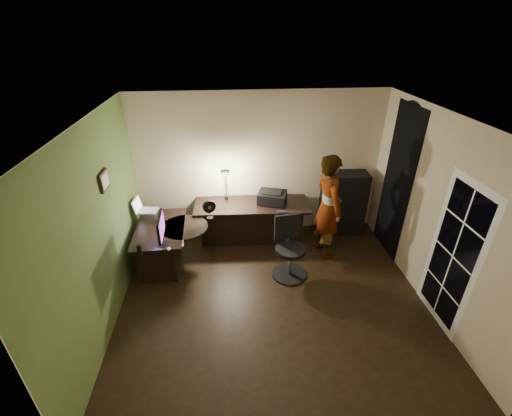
{
  "coord_description": "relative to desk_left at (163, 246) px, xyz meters",
  "views": [
    {
      "loc": [
        -0.61,
        -3.83,
        3.71
      ],
      "look_at": [
        -0.15,
        1.05,
        1.0
      ],
      "focal_mm": 24.0,
      "sensor_mm": 36.0,
      "label": 1
    }
  ],
  "objects": [
    {
      "name": "floor",
      "position": [
        1.73,
        -1.02,
        -0.37
      ],
      "size": [
        4.5,
        4.0,
        0.01
      ],
      "primitive_type": "cube",
      "color": "black",
      "rests_on": "ground"
    },
    {
      "name": "ceiling",
      "position": [
        1.73,
        -1.02,
        2.34
      ],
      "size": [
        4.5,
        4.0,
        0.01
      ],
      "primitive_type": "cube",
      "color": "silver",
      "rests_on": "floor"
    },
    {
      "name": "wall_back",
      "position": [
        1.73,
        0.99,
        0.98
      ],
      "size": [
        4.5,
        0.01,
        2.7
      ],
      "primitive_type": "cube",
      "color": "#CAB794",
      "rests_on": "floor"
    },
    {
      "name": "wall_front",
      "position": [
        1.73,
        -3.02,
        0.98
      ],
      "size": [
        4.5,
        0.01,
        2.7
      ],
      "primitive_type": "cube",
      "color": "#CAB794",
      "rests_on": "floor"
    },
    {
      "name": "wall_left",
      "position": [
        -0.53,
        -1.02,
        0.98
      ],
      "size": [
        0.01,
        4.0,
        2.7
      ],
      "primitive_type": "cube",
      "color": "#CAB794",
      "rests_on": "floor"
    },
    {
      "name": "wall_right",
      "position": [
        3.98,
        -1.02,
        0.98
      ],
      "size": [
        0.01,
        4.0,
        2.7
      ],
      "primitive_type": "cube",
      "color": "#CAB794",
      "rests_on": "floor"
    },
    {
      "name": "green_wall_overlay",
      "position": [
        -0.51,
        -1.02,
        0.98
      ],
      "size": [
        0.0,
        4.0,
        2.7
      ],
      "primitive_type": "cube",
      "color": "#4E672D",
      "rests_on": "floor"
    },
    {
      "name": "arched_doorway",
      "position": [
        3.97,
        0.13,
        0.93
      ],
      "size": [
        0.01,
        0.9,
        2.6
      ],
      "primitive_type": "cube",
      "color": "black",
      "rests_on": "floor"
    },
    {
      "name": "french_door",
      "position": [
        3.96,
        -1.57,
        0.68
      ],
      "size": [
        0.02,
        0.92,
        2.1
      ],
      "primitive_type": "cube",
      "color": "white",
      "rests_on": "floor"
    },
    {
      "name": "framed_picture",
      "position": [
        -0.49,
        -0.57,
        1.48
      ],
      "size": [
        0.04,
        0.3,
        0.25
      ],
      "primitive_type": "cube",
      "color": "black",
      "rests_on": "wall_left"
    },
    {
      "name": "desk_left",
      "position": [
        0.0,
        0.0,
        0.0
      ],
      "size": [
        0.82,
        1.29,
        0.73
      ],
      "primitive_type": "cube",
      "rotation": [
        0.0,
        0.0,
        0.03
      ],
      "color": "black",
      "rests_on": "floor"
    },
    {
      "name": "desk_right",
      "position": [
        1.55,
        0.59,
        0.02
      ],
      "size": [
        2.1,
        0.82,
        0.77
      ],
      "primitive_type": "cube",
      "rotation": [
        0.0,
        0.0,
        -0.05
      ],
      "color": "black",
      "rests_on": "floor"
    },
    {
      "name": "cabinet",
      "position": [
        3.32,
        0.76,
        0.25
      ],
      "size": [
        0.84,
        0.44,
        1.23
      ],
      "primitive_type": "cube",
      "rotation": [
        0.0,
        0.0,
        -0.04
      ],
      "color": "black",
      "rests_on": "floor"
    },
    {
      "name": "laptop_stand",
      "position": [
        -0.25,
        0.41,
        0.41
      ],
      "size": [
        0.27,
        0.23,
        0.11
      ],
      "primitive_type": "cube",
      "rotation": [
        0.0,
        0.0,
        -0.06
      ],
      "color": "silver",
      "rests_on": "desk_left"
    },
    {
      "name": "laptop",
      "position": [
        -0.25,
        0.41,
        0.58
      ],
      "size": [
        0.38,
        0.36,
        0.24
      ],
      "primitive_type": "cube",
      "rotation": [
        0.0,
        0.0,
        -0.11
      ],
      "color": "silver",
      "rests_on": "laptop_stand"
    },
    {
      "name": "monitor",
      "position": [
        0.1,
        -0.46,
        0.53
      ],
      "size": [
        0.13,
        0.53,
        0.35
      ],
      "primitive_type": "cube",
      "rotation": [
        0.0,
        0.0,
        0.04
      ],
      "color": "black",
      "rests_on": "desk_left"
    },
    {
      "name": "mouse",
      "position": [
        0.22,
        -0.62,
        0.37
      ],
      "size": [
        0.07,
        0.09,
        0.03
      ],
      "primitive_type": "ellipsoid",
      "rotation": [
        0.0,
        0.0,
        0.23
      ],
      "color": "silver",
      "rests_on": "desk_left"
    },
    {
      "name": "phone",
      "position": [
        0.01,
        -0.11,
        0.36
      ],
      "size": [
        0.07,
        0.13,
        0.01
      ],
      "primitive_type": "cube",
      "rotation": [
        0.0,
        0.0,
        0.01
      ],
      "color": "black",
      "rests_on": "desk_left"
    },
    {
      "name": "pen",
      "position": [
        0.21,
        -0.26,
        0.36
      ],
      "size": [
        0.04,
        0.13,
        0.01
      ],
      "primitive_type": "cube",
      "rotation": [
        0.0,
        0.0,
        0.26
      ],
      "color": "black",
      "rests_on": "desk_left"
    },
    {
      "name": "speaker",
      "position": [
        -0.17,
        -0.7,
        0.44
      ],
      "size": [
        0.08,
        0.08,
        0.18
      ],
      "primitive_type": "cylinder",
      "rotation": [
        0.0,
        0.0,
        -0.23
      ],
      "color": "black",
      "rests_on": "desk_left"
    },
    {
      "name": "notepad",
      "position": [
        0.35,
        -0.46,
        0.36
      ],
      "size": [
        0.16,
        0.21,
        0.01
      ],
      "primitive_type": "cube",
      "rotation": [
        0.0,
        0.0,
        0.1
      ],
      "color": "silver",
      "rests_on": "desk_left"
    },
    {
      "name": "desk_fan",
      "position": [
        0.81,
        0.14,
        0.59
      ],
      "size": [
        0.24,
        0.19,
        0.34
      ],
      "primitive_type": "cube",
      "rotation": [
        0.0,
        0.0,
        0.36
      ],
      "color": "black",
      "rests_on": "desk_right"
    },
    {
      "name": "headphones",
      "position": [
        2.03,
        0.12,
        0.47
      ],
      "size": [
        0.2,
        0.11,
        0.09
      ],
      "primitive_type": "cube",
      "rotation": [
        0.0,
        0.0,
        -0.2
      ],
      "color": "navy",
      "rests_on": "desk_right"
    },
    {
      "name": "printer",
      "position": [
        1.93,
        0.61,
        0.53
      ],
      "size": [
        0.59,
        0.52,
        0.22
      ],
      "primitive_type": "cube",
      "rotation": [
        0.0,
        0.0,
        -0.31
      ],
      "color": "black",
      "rests_on": "desk_right"
    },
    {
      "name": "desk_lamp",
      "position": [
        1.1,
        0.81,
        0.79
      ],
      "size": [
        0.28,
        0.37,
        0.73
      ],
      "primitive_type": "cube",
      "rotation": [
        0.0,
        0.0,
        0.36
      ],
      "color": "black",
      "rests_on": "desk_right"
    },
    {
      "name": "office_chair",
      "position": [
        2.08,
        -0.49,
        0.14
      ],
      "size": [
        0.64,
        0.64,
        1.02
      ],
      "primitive_type": "cube",
      "rotation": [
        0.0,
        0.0,
        0.13
      ],
      "color": "black",
      "rests_on": "floor"
    },
    {
      "name": "person",
      "position": [
        2.8,
        0.07,
        0.57
      ],
      "size": [
        0.57,
        0.74,
        1.87
      ],
      "primitive_type": "imported",
      "rotation": [
        0.0,
        0.0,
        1.77
      ],
      "color": "#D8A88C",
      "rests_on": "floor"
    }
  ]
}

